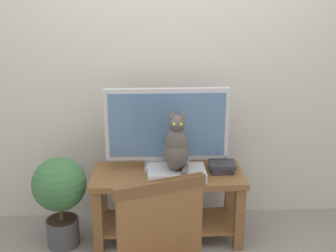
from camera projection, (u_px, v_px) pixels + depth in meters
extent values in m
cube|color=beige|center=(168.00, 49.00, 3.39)|extent=(7.00, 0.12, 2.80)
cube|color=brown|center=(168.00, 176.00, 3.23)|extent=(1.13, 0.48, 0.04)
cube|color=brown|center=(98.00, 223.00, 3.11)|extent=(0.07, 0.07, 0.50)
cube|color=brown|center=(239.00, 219.00, 3.16)|extent=(0.07, 0.07, 0.50)
cube|color=brown|center=(103.00, 198.00, 3.47)|extent=(0.07, 0.07, 0.50)
cube|color=brown|center=(230.00, 195.00, 3.52)|extent=(0.07, 0.07, 0.50)
cube|color=brown|center=(168.00, 222.00, 3.35)|extent=(1.03, 0.40, 0.02)
cube|color=#B7B7BC|center=(167.00, 166.00, 3.32)|extent=(0.34, 0.20, 0.03)
cube|color=#B7B7BC|center=(167.00, 161.00, 3.31)|extent=(0.06, 0.04, 0.05)
cube|color=#B7B7BC|center=(167.00, 124.00, 3.22)|extent=(0.92, 0.05, 0.55)
cube|color=#4C6B93|center=(167.00, 125.00, 3.19)|extent=(0.86, 0.01, 0.48)
sphere|color=#2672F2|center=(226.00, 157.00, 3.28)|extent=(0.01, 0.01, 0.01)
cube|color=#BCBCC1|center=(176.00, 173.00, 3.15)|extent=(0.42, 0.25, 0.06)
cube|color=black|center=(178.00, 180.00, 3.02)|extent=(0.25, 0.01, 0.03)
ellipsoid|color=#514C47|center=(176.00, 152.00, 3.10)|extent=(0.18, 0.23, 0.27)
ellipsoid|color=#514C47|center=(177.00, 142.00, 3.05)|extent=(0.16, 0.15, 0.24)
sphere|color=#514C47|center=(177.00, 123.00, 2.99)|extent=(0.12, 0.12, 0.12)
cone|color=#514C47|center=(172.00, 113.00, 2.97)|extent=(0.05, 0.05, 0.07)
cone|color=#514C47|center=(182.00, 112.00, 2.97)|extent=(0.05, 0.05, 0.07)
sphere|color=#B2C64C|center=(174.00, 124.00, 2.94)|extent=(0.02, 0.02, 0.02)
sphere|color=#B2C64C|center=(181.00, 124.00, 2.94)|extent=(0.02, 0.02, 0.02)
cylinder|color=#514C47|center=(185.00, 170.00, 3.06)|extent=(0.07, 0.19, 0.04)
cube|color=brown|center=(161.00, 225.00, 2.17)|extent=(0.44, 0.18, 0.49)
cube|color=brown|center=(160.00, 186.00, 2.11)|extent=(0.46, 0.20, 0.06)
cube|color=#2D2D33|center=(221.00, 170.00, 3.23)|extent=(0.18, 0.14, 0.04)
cube|color=#2D2D33|center=(222.00, 164.00, 3.24)|extent=(0.20, 0.18, 0.03)
cylinder|color=#47474C|center=(63.00, 232.00, 3.26)|extent=(0.24, 0.24, 0.21)
cylinder|color=#332319|center=(62.00, 220.00, 3.24)|extent=(0.22, 0.22, 0.02)
cylinder|color=#4C3823|center=(61.00, 212.00, 3.21)|extent=(0.04, 0.04, 0.13)
sphere|color=#386B3D|center=(59.00, 184.00, 3.15)|extent=(0.40, 0.40, 0.40)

